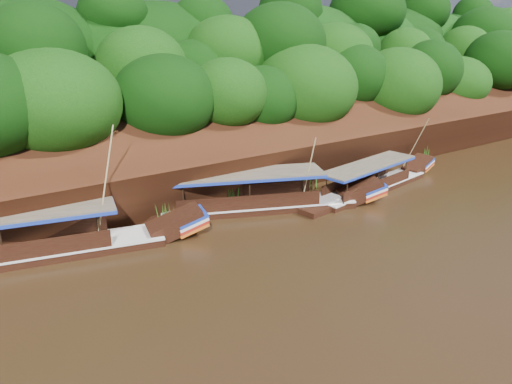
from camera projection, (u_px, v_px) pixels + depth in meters
ground at (316, 259)px, 27.03m from camera, size 160.00×160.00×0.00m
riverbank at (149, 142)px, 44.16m from camera, size 120.00×30.06×19.40m
boat_0 at (378, 182)px, 37.94m from camera, size 13.75×4.01×5.51m
boat_1 at (270, 200)px, 33.88m from camera, size 15.20×7.87×5.59m
boat_2 at (43, 246)px, 27.12m from camera, size 17.44×5.96×7.42m
reeds at (191, 203)px, 32.76m from camera, size 51.72×2.71×1.91m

